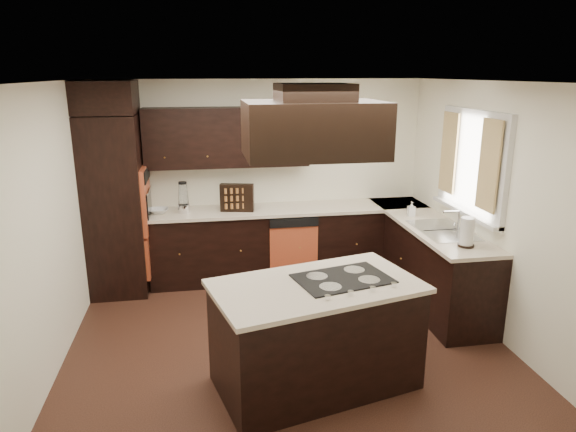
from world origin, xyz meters
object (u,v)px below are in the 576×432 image
Objects in this scene: spice_rack at (237,198)px; range_hood at (313,129)px; island at (316,337)px; oven_column at (116,206)px.

range_hood is at bearing -65.35° from spice_rack.
range_hood is at bearing 89.44° from island.
oven_column reaches higher than spice_rack.
range_hood is 2.56m from spice_rack.
oven_column is at bearing 115.15° from island.
oven_column reaches higher than island.
spice_rack is (1.43, 0.03, 0.03)m from oven_column.
spice_rack is at bearing 100.97° from range_hood.
range_hood is at bearing -50.26° from oven_column.
oven_column is 3.08m from island.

